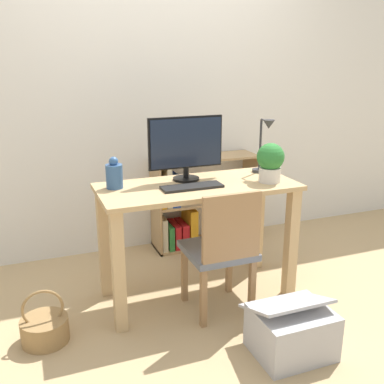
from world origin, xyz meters
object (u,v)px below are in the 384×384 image
at_px(chair, 222,248).
at_px(basket, 45,328).
at_px(bookshelf, 188,208).
at_px(desk_lamp, 265,141).
at_px(keyboard, 192,187).
at_px(potted_plant, 270,161).
at_px(vase, 114,175).
at_px(storage_box, 291,330).
at_px(monitor, 186,145).

distance_m(chair, basket, 1.12).
relative_size(chair, bookshelf, 0.94).
distance_m(desk_lamp, bookshelf, 1.02).
bearing_deg(keyboard, potted_plant, -5.03).
xyz_separation_m(chair, basket, (-1.06, 0.09, -0.36)).
bearing_deg(basket, vase, 30.45).
bearing_deg(bookshelf, vase, -137.33).
bearing_deg(storage_box, desk_lamp, 71.71).
height_order(monitor, potted_plant, monitor).
bearing_deg(basket, chair, -4.84).
bearing_deg(monitor, desk_lamp, -4.53).
relative_size(vase, bookshelf, 0.22).
bearing_deg(bookshelf, chair, -99.58).
distance_m(monitor, basket, 1.38).
bearing_deg(desk_lamp, storage_box, -108.29).
xyz_separation_m(chair, storage_box, (0.19, -0.50, -0.31)).
distance_m(vase, potted_plant, 0.99).
bearing_deg(desk_lamp, potted_plant, -108.70).
relative_size(keyboard, storage_box, 0.92).
xyz_separation_m(vase, basket, (-0.50, -0.29, -0.78)).
distance_m(keyboard, desk_lamp, 0.64).
bearing_deg(chair, bookshelf, 74.97).
bearing_deg(storage_box, potted_plant, 71.84).
bearing_deg(vase, keyboard, -21.02).
height_order(chair, bookshelf, chair).
bearing_deg(vase, desk_lamp, -1.25).
xyz_separation_m(vase, chair, (0.56, -0.38, -0.42)).
distance_m(vase, chair, 0.80).
bearing_deg(chair, desk_lamp, 31.83).
bearing_deg(monitor, chair, -78.36).
distance_m(monitor, potted_plant, 0.55).
xyz_separation_m(desk_lamp, basket, (-1.53, -0.27, -0.93)).
xyz_separation_m(keyboard, vase, (-0.45, 0.17, 0.08)).
xyz_separation_m(vase, bookshelf, (0.74, 0.68, -0.53)).
bearing_deg(monitor, storage_box, -73.28).
distance_m(potted_plant, basket, 1.68).
distance_m(vase, desk_lamp, 1.04).
xyz_separation_m(desk_lamp, bookshelf, (-0.29, 0.70, -0.67)).
height_order(desk_lamp, bookshelf, desk_lamp).
relative_size(vase, desk_lamp, 0.52).
height_order(bookshelf, storage_box, bookshelf).
bearing_deg(storage_box, bookshelf, 90.32).
bearing_deg(monitor, bookshelf, 68.32).
relative_size(vase, storage_box, 0.47).
distance_m(monitor, vase, 0.50).
distance_m(bookshelf, basket, 1.59).
xyz_separation_m(vase, storage_box, (0.75, -0.88, -0.72)).
bearing_deg(bookshelf, basket, -141.78).
bearing_deg(basket, bookshelf, 38.22).
bearing_deg(monitor, potted_plant, -25.99).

